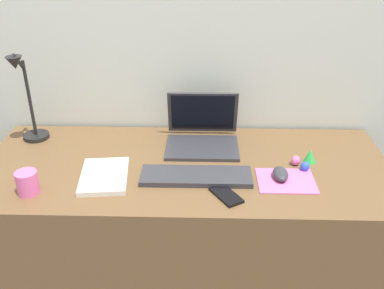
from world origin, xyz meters
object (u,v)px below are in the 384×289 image
mouse (280,174)px  toy_figurine_pink (296,161)px  laptop (202,132)px  toy_figurine_blue (305,166)px  cell_phone (226,195)px  desk_lamp (27,101)px  keyboard (196,176)px  notebook_pad (104,176)px  toy_figurine_green (310,156)px  coffee_mug (27,183)px

mouse → toy_figurine_pink: toy_figurine_pink is taller
laptop → toy_figurine_blue: size_ratio=7.86×
mouse → cell_phone: (-0.20, -0.12, -0.02)m
cell_phone → laptop: bearing=70.0°
cell_phone → desk_lamp: size_ratio=0.32×
laptop → keyboard: 0.29m
cell_phone → toy_figurine_blue: (0.31, 0.18, 0.01)m
cell_phone → keyboard: bearing=101.2°
laptop → toy_figurine_blue: laptop is taller
notebook_pad → toy_figurine_blue: toy_figurine_blue is taller
mouse → laptop: bearing=136.2°
desk_lamp → toy_figurine_green: desk_lamp is taller
coffee_mug → toy_figurine_blue: 1.01m
cell_phone → coffee_mug: size_ratio=1.53×
toy_figurine_green → toy_figurine_blue: toy_figurine_green is taller
keyboard → cell_phone: 0.16m
mouse → desk_lamp: 1.07m
desk_lamp → toy_figurine_blue: 1.15m
cell_phone → toy_figurine_blue: size_ratio=3.35×
cell_phone → desk_lamp: 0.92m
notebook_pad → toy_figurine_blue: 0.76m
mouse → coffee_mug: coffee_mug is taller
laptop → toy_figurine_pink: size_ratio=7.64×
laptop → keyboard: laptop is taller
laptop → coffee_mug: laptop is taller
toy_figurine_green → keyboard: bearing=-163.1°
mouse → toy_figurine_pink: size_ratio=2.45×
desk_lamp → notebook_pad: bearing=-38.5°
mouse → notebook_pad: mouse is taller
laptop → cell_phone: (0.09, -0.40, -0.05)m
desk_lamp → notebook_pad: 0.50m
mouse → toy_figurine_green: size_ratio=1.77×
keyboard → cell_phone: keyboard is taller
notebook_pad → toy_figurine_pink: toy_figurine_pink is taller
mouse → notebook_pad: bearing=-178.5°
keyboard → mouse: bearing=1.4°
toy_figurine_pink → toy_figurine_blue: 0.05m
toy_figurine_green → laptop: bearing=160.5°
desk_lamp → toy_figurine_blue: desk_lamp is taller
keyboard → toy_figurine_blue: bearing=9.3°
toy_figurine_blue → cell_phone: bearing=-149.5°
notebook_pad → coffee_mug: size_ratio=2.87×
laptop → toy_figurine_blue: 0.45m
laptop → toy_figurine_green: laptop is taller
toy_figurine_blue → notebook_pad: bearing=-174.2°
keyboard → desk_lamp: (-0.71, 0.28, 0.18)m
keyboard → coffee_mug: coffee_mug is taller
keyboard → notebook_pad: size_ratio=1.71×
coffee_mug → toy_figurine_green: coffee_mug is taller
mouse → coffee_mug: size_ratio=1.15×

